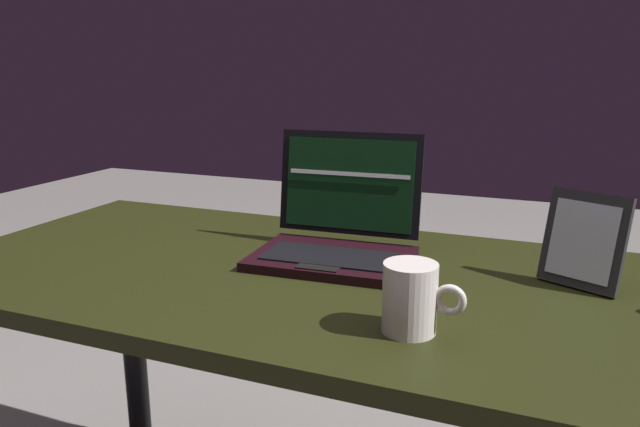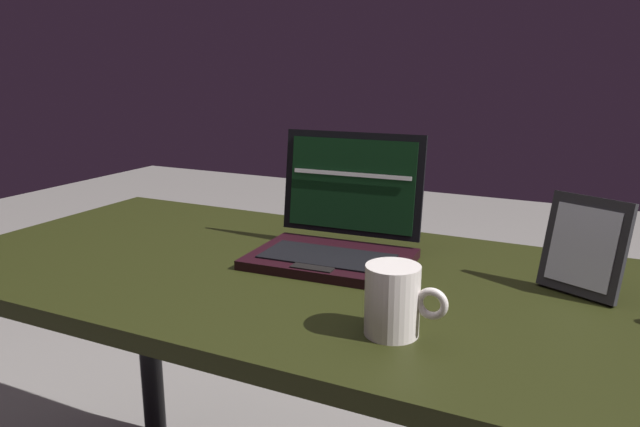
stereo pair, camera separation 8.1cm
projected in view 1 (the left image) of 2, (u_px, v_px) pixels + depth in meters
desk at (343, 329)px, 1.07m from camera, size 1.53×0.67×0.71m
laptop_front at (338, 233)px, 1.13m from camera, size 0.30×0.25×0.23m
photo_frame at (584, 241)px, 0.97m from camera, size 0.14×0.09×0.16m
coffee_mug at (411, 298)px, 0.81m from camera, size 0.11×0.08×0.10m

